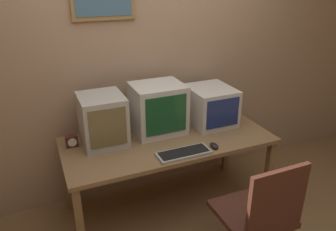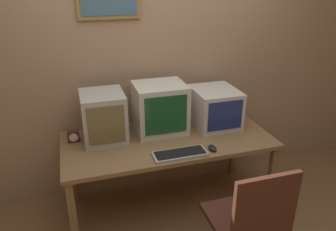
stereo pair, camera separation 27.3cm
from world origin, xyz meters
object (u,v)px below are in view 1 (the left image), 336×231
Objects in this scene: mouse_near_keyboard at (214,146)px; desk_clock at (72,141)px; office_chair at (257,224)px; monitor_center at (158,108)px; keyboard_main at (184,153)px; monitor_left at (103,119)px; monitor_right at (210,105)px.

mouse_near_keyboard is 1.02× the size of desk_clock.
desk_clock is 0.10× the size of office_chair.
mouse_near_keyboard is (0.30, -0.47, -0.20)m from monitor_center.
desk_clock is at bearing 179.43° from monitor_center.
office_chair is (1.08, -1.07, -0.37)m from desk_clock.
desk_clock reaches higher than keyboard_main.
monitor_left is 0.94m from mouse_near_keyboard.
monitor_left reaches higher than desk_clock.
keyboard_main is at bearing -41.06° from monitor_left.
monitor_left is 0.50m from monitor_center.
monitor_right is 4.52× the size of desk_clock.
monitor_right is at bearing -1.50° from desk_clock.
mouse_near_keyboard is at bearing -29.65° from monitor_left.
monitor_left reaches higher than keyboard_main.
desk_clock is at bearing 135.37° from office_chair.
monitor_left is 0.44× the size of office_chair.
keyboard_main is at bearing -179.65° from mouse_near_keyboard.
monitor_right is 0.68m from keyboard_main.
monitor_center reaches higher than desk_clock.
desk_clock reaches higher than mouse_near_keyboard.
monitor_right reaches higher than keyboard_main.
keyboard_main is 0.46× the size of office_chair.
mouse_near_keyboard is at bearing 92.22° from office_chair.
monitor_center is 0.60m from mouse_near_keyboard.
monitor_left is at bearing 150.35° from mouse_near_keyboard.
monitor_center is at bearing 107.04° from office_chair.
monitor_left is 0.31m from desk_clock.
monitor_center reaches higher than monitor_left.
desk_clock is at bearing 155.61° from mouse_near_keyboard.
office_chair is (0.82, -1.04, -0.53)m from monitor_left.
monitor_center is 0.47× the size of office_chair.
keyboard_main is at bearing -31.58° from desk_clock.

